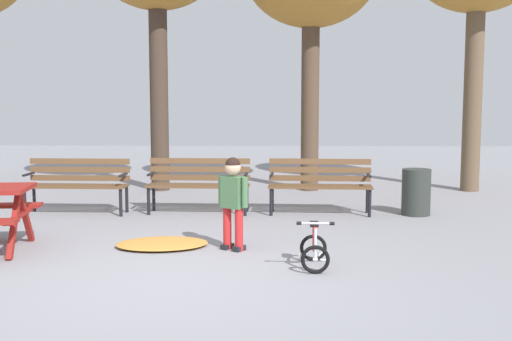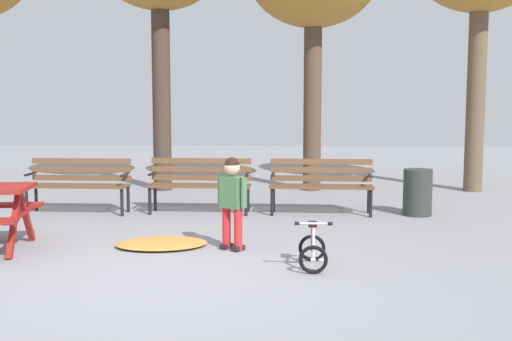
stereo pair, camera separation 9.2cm
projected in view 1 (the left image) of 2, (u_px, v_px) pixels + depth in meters
The scene contains 8 objects.
ground at pixel (170, 277), 6.48m from camera, with size 36.00×36.00×0.00m, color gray.
park_bench_far_left at pixel (77, 181), 10.02m from camera, with size 1.61×0.51×0.85m.
park_bench_left at pixel (199, 181), 10.07m from camera, with size 1.62×0.52×0.85m.
park_bench_right at pixel (320, 181), 9.98m from camera, with size 1.62×0.54×0.85m.
child_standing at pixel (233, 195), 7.55m from camera, with size 0.36×0.28×1.11m.
kids_bicycle at pixel (314, 249), 6.82m from camera, with size 0.39×0.57×0.54m.
leaf_pile at pixel (162, 244), 7.80m from camera, with size 1.12×0.78×0.07m, color #C68438.
trash_bin at pixel (416, 192), 9.88m from camera, with size 0.44×0.44×0.71m, color #2D332D.
Camera 1 is at (1.03, -6.30, 1.79)m, focal length 44.90 mm.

